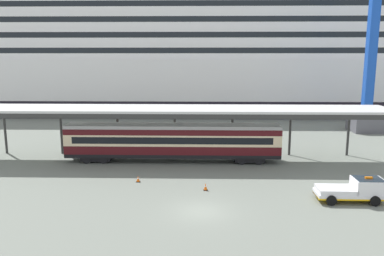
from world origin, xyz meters
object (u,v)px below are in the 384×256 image
train_carriage (173,141)px  dockside_crane (377,20)px  traffic_cone_mid (206,187)px  traffic_cone_near (138,179)px  service_truck (356,189)px  cruise_ship (227,61)px

train_carriage → dockside_crane: (28.53, 17.99, 14.23)m
traffic_cone_mid → traffic_cone_near: bearing=160.9°
service_truck → dockside_crane: size_ratio=0.09×
train_carriage → service_truck: train_carriage is taller
traffic_cone_mid → train_carriage: bearing=110.6°
train_carriage → traffic_cone_mid: (3.49, -9.28, -2.00)m
dockside_crane → traffic_cone_near: bearing=-141.1°
cruise_ship → traffic_cone_near: 51.02m
cruise_ship → service_truck: size_ratio=26.83×
cruise_ship → dockside_crane: bearing=-49.5°
train_carriage → cruise_ship: bearing=78.7°
service_truck → traffic_cone_near: 18.59m
cruise_ship → train_carriage: bearing=-101.3°
traffic_cone_near → service_truck: bearing=-13.5°
traffic_cone_mid → cruise_ship: bearing=84.6°
service_truck → traffic_cone_mid: size_ratio=8.19×
cruise_ship → traffic_cone_near: cruise_ship is taller
cruise_ship → traffic_cone_near: size_ratio=233.82×
cruise_ship → service_truck: cruise_ship is taller
traffic_cone_mid → dockside_crane: (25.04, 27.27, 16.23)m
traffic_cone_mid → service_truck: bearing=-10.6°
train_carriage → service_truck: size_ratio=4.41×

